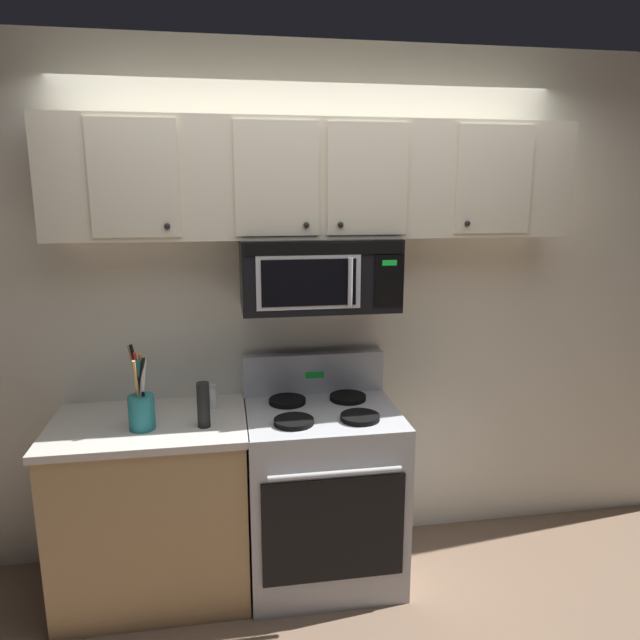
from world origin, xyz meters
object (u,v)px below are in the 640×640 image
object	(u,v)px
over_range_microwave	(318,273)
pepper_mill	(203,405)
stove_range	(322,490)
salt_shaker	(213,397)
utensil_crock_teal	(141,406)

from	to	relation	value
over_range_microwave	pepper_mill	xyz separation A→B (m)	(-0.58, -0.22, -0.57)
stove_range	salt_shaker	size ratio (longest dim) A/B	9.31
over_range_microwave	pepper_mill	size ratio (longest dim) A/B	3.55
over_range_microwave	utensil_crock_teal	xyz separation A→B (m)	(-0.85, -0.20, -0.56)
utensil_crock_teal	pepper_mill	size ratio (longest dim) A/B	1.87
stove_range	over_range_microwave	size ratio (longest dim) A/B	1.47
stove_range	utensil_crock_teal	world-z (taller)	utensil_crock_teal
over_range_microwave	salt_shaker	size ratio (longest dim) A/B	6.32
utensil_crock_teal	salt_shaker	size ratio (longest dim) A/B	3.33
pepper_mill	over_range_microwave	bearing A→B (deg)	21.31
over_range_microwave	salt_shaker	world-z (taller)	over_range_microwave
pepper_mill	salt_shaker	bearing A→B (deg)	80.76
stove_range	over_range_microwave	world-z (taller)	over_range_microwave
stove_range	over_range_microwave	bearing A→B (deg)	90.14
utensil_crock_teal	salt_shaker	xyz separation A→B (m)	(0.32, 0.22, -0.05)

